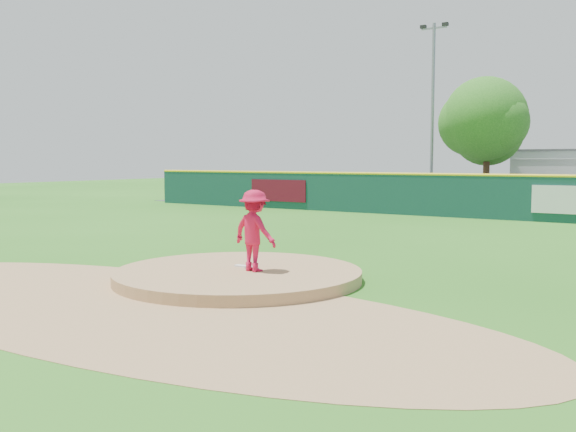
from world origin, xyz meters
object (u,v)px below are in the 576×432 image
Objects in this scene: playground_slide at (274,190)px; light_pole_left at (433,105)px; pitcher at (255,231)px; van at (553,199)px; deciduous_tree at (487,126)px.

light_pole_left is at bearing 26.20° from playground_slide.
pitcher reaches higher than playground_slide.
pitcher is 24.25m from van.
pitcher is 0.64× the size of playground_slide.
deciduous_tree is at bearing -26.57° from light_pole_left.
playground_slide is 0.25× the size of light_pole_left.
pitcher is at bearing -55.90° from playground_slide.
playground_slide is 0.38× the size of deciduous_tree.
light_pole_left reaches higher than van.
deciduous_tree is at bearing -75.99° from pitcher.
playground_slide reaches higher than van.
deciduous_tree is (-2.43, 24.96, 3.41)m from pitcher.
light_pole_left is (-6.43, 26.96, 4.91)m from pitcher.
deciduous_tree is 4.72m from light_pole_left.
playground_slide is 13.62m from deciduous_tree.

